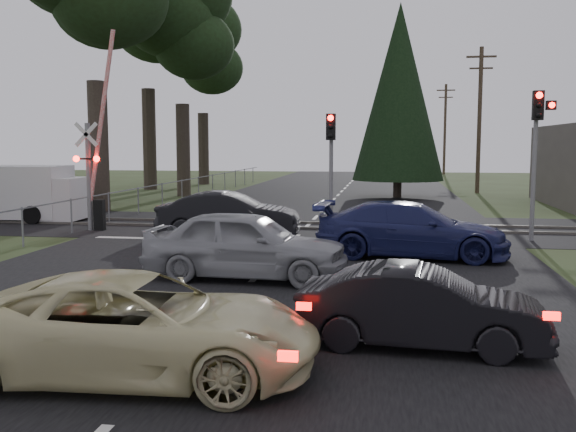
% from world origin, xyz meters
% --- Properties ---
extents(ground, '(120.00, 120.00, 0.00)m').
position_xyz_m(ground, '(0.00, 0.00, 0.00)').
color(ground, '#2C3618').
rests_on(ground, ground).
extents(road, '(14.00, 100.00, 0.01)m').
position_xyz_m(road, '(0.00, 10.00, 0.01)').
color(road, black).
rests_on(road, ground).
extents(rail_corridor, '(120.00, 8.00, 0.01)m').
position_xyz_m(rail_corridor, '(0.00, 12.00, 0.01)').
color(rail_corridor, black).
rests_on(rail_corridor, ground).
extents(stop_line, '(13.00, 0.35, 0.00)m').
position_xyz_m(stop_line, '(0.00, 8.20, 0.01)').
color(stop_line, silver).
rests_on(stop_line, ground).
extents(rail_near, '(120.00, 0.12, 0.10)m').
position_xyz_m(rail_near, '(0.00, 11.20, 0.05)').
color(rail_near, '#59544C').
rests_on(rail_near, ground).
extents(rail_far, '(120.00, 0.12, 0.10)m').
position_xyz_m(rail_far, '(0.00, 12.80, 0.05)').
color(rail_far, '#59544C').
rests_on(rail_far, ground).
extents(crossing_signal, '(1.62, 0.38, 6.96)m').
position_xyz_m(crossing_signal, '(-7.27, 9.79, 2.06)').
color(crossing_signal, slate).
rests_on(crossing_signal, ground).
extents(traffic_signal_right, '(0.68, 0.48, 4.70)m').
position_xyz_m(traffic_signal_right, '(7.55, 9.47, 3.31)').
color(traffic_signal_right, slate).
rests_on(traffic_signal_right, ground).
extents(traffic_signal_center, '(0.32, 0.48, 4.10)m').
position_xyz_m(traffic_signal_center, '(1.00, 10.68, 2.81)').
color(traffic_signal_center, slate).
rests_on(traffic_signal_center, ground).
extents(utility_pole_mid, '(1.80, 0.26, 9.00)m').
position_xyz_m(utility_pole_mid, '(8.50, 30.00, 4.73)').
color(utility_pole_mid, '#4C3D2D').
rests_on(utility_pole_mid, ground).
extents(utility_pole_far, '(1.80, 0.26, 9.00)m').
position_xyz_m(utility_pole_far, '(8.50, 55.00, 4.73)').
color(utility_pole_far, '#4C3D2D').
rests_on(utility_pole_far, ground).
extents(euc_tree_c, '(6.00, 6.00, 13.20)m').
position_xyz_m(euc_tree_c, '(-9.00, 25.00, 9.51)').
color(euc_tree_c, '#473D33').
rests_on(euc_tree_c, ground).
extents(euc_tree_d, '(7.50, 7.50, 16.50)m').
position_xyz_m(euc_tree_d, '(-13.00, 30.00, 11.91)').
color(euc_tree_d, '#473D33').
rests_on(euc_tree_d, ground).
extents(euc_tree_e, '(6.00, 6.00, 13.20)m').
position_xyz_m(euc_tree_e, '(-11.00, 36.00, 9.51)').
color(euc_tree_e, '#473D33').
rests_on(euc_tree_e, ground).
extents(conifer_tree, '(5.20, 5.20, 11.00)m').
position_xyz_m(conifer_tree, '(3.50, 26.00, 5.99)').
color(conifer_tree, '#473D33').
rests_on(conifer_tree, ground).
extents(fence_left, '(0.10, 36.00, 1.20)m').
position_xyz_m(fence_left, '(-7.80, 22.50, 0.00)').
color(fence_left, slate).
rests_on(fence_left, ground).
extents(cream_coupe, '(4.99, 2.53, 1.35)m').
position_xyz_m(cream_coupe, '(-0.27, -3.69, 0.68)').
color(cream_coupe, beige).
rests_on(cream_coupe, ground).
extents(dark_hatchback, '(3.81, 1.60, 1.22)m').
position_xyz_m(dark_hatchback, '(3.50, -1.89, 0.61)').
color(dark_hatchback, black).
rests_on(dark_hatchback, ground).
extents(silver_car, '(4.74, 2.15, 1.58)m').
position_xyz_m(silver_car, '(-0.20, 2.58, 0.79)').
color(silver_car, gray).
rests_on(silver_car, ground).
extents(blue_sedan, '(5.32, 2.50, 1.50)m').
position_xyz_m(blue_sedan, '(3.62, 6.04, 0.75)').
color(blue_sedan, navy).
rests_on(blue_sedan, ground).
extents(dark_car_far, '(4.68, 1.91, 1.51)m').
position_xyz_m(dark_car_far, '(-2.13, 8.69, 0.76)').
color(dark_car_far, black).
rests_on(dark_car_far, ground).
extents(white_van, '(5.72, 2.35, 2.21)m').
position_xyz_m(white_van, '(-11.74, 12.03, 1.12)').
color(white_van, silver).
rests_on(white_van, ground).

